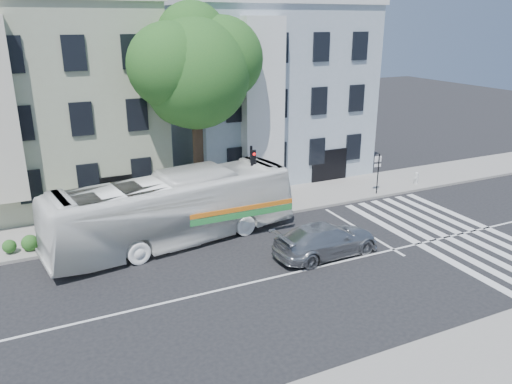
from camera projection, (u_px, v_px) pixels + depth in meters
ground at (269, 279)px, 20.55m from camera, size 120.00×120.00×0.00m
sidewalk_far at (204, 213)px, 27.37m from camera, size 80.00×4.00×0.15m
building_left at (45, 104)px, 28.78m from camera, size 12.00×10.00×11.00m
building_right at (263, 91)px, 34.41m from camera, size 12.00×10.00×11.00m
street_tree at (195, 67)px, 25.50m from camera, size 7.30×5.90×11.10m
bus at (174, 209)px, 23.48m from camera, size 4.64×12.34×3.36m
sedan at (326, 240)px, 22.47m from camera, size 2.34×5.16×1.46m
hedge at (106, 230)px, 24.05m from camera, size 8.41×3.09×0.70m
traffic_signal at (252, 174)px, 25.58m from camera, size 0.40×0.53×4.08m
fire_hydrant at (416, 178)px, 31.88m from camera, size 0.46×0.30×0.80m
far_sign_pole at (378, 168)px, 29.76m from camera, size 0.45×0.18×2.49m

